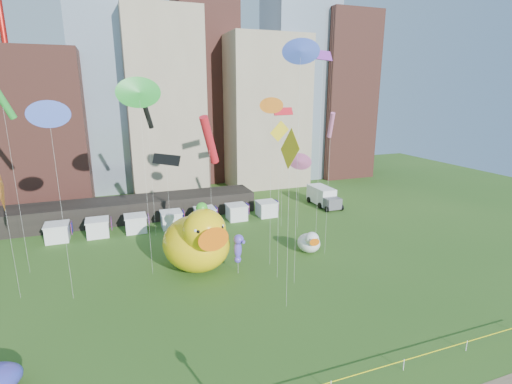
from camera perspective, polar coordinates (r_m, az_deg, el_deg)
name	(u,v)px	position (r m, az deg, el deg)	size (l,w,h in m)	color
skyline	(152,80)	(79.74, -15.11, 15.78)	(101.00, 23.00, 68.00)	brown
pavilion	(133,209)	(62.83, -17.77, -2.40)	(38.00, 6.00, 3.20)	black
vendor_tents	(172,220)	(57.67, -12.40, -4.07)	(33.24, 2.80, 2.40)	white
big_duck	(198,241)	(42.90, -8.60, -7.13)	(8.40, 10.47, 7.67)	yellow
small_duck	(309,242)	(48.23, 7.93, -7.36)	(3.23, 4.01, 2.93)	white
seahorse_green	(202,217)	(46.10, -8.05, -3.62)	(1.73, 1.99, 6.71)	silver
seahorse_purple	(238,246)	(41.81, -2.68, -8.06)	(1.44, 1.60, 4.55)	silver
box_truck	(323,196)	(67.75, 9.91, -0.64)	(3.18, 7.51, 3.17)	white
kite_0	(209,140)	(42.82, -6.93, 7.63)	(2.87, 3.09, 16.94)	silver
kite_1	(331,125)	(44.85, 11.05, 9.65)	(1.01, 1.82, 17.12)	silver
kite_2	(147,115)	(51.97, -15.80, 10.99)	(1.78, 2.20, 18.36)	silver
kite_3	(139,93)	(40.10, -16.93, 13.90)	(2.99, 0.97, 20.72)	silver
kite_4	(279,136)	(37.90, 3.49, 8.26)	(2.05, 0.10, 16.61)	silver
kite_5	(301,52)	(36.79, 6.61, 19.95)	(2.04, 1.56, 23.97)	silver
kite_6	(2,193)	(41.34, -33.44, -0.13)	(0.47, 3.35, 12.29)	silver
kite_7	(323,57)	(44.47, 9.94, 19.12)	(3.16, 2.13, 23.60)	silver
kite_8	(283,112)	(54.11, 4.04, 11.74)	(3.38, 1.46, 17.15)	silver
kite_9	(299,162)	(54.68, 6.43, 4.49)	(1.80, 1.99, 10.91)	silver
kite_10	(166,160)	(43.21, -13.15, 4.65)	(2.79, 3.18, 12.69)	silver
kite_11	(1,99)	(45.95, -33.54, 11.41)	(2.28, 2.10, 20.69)	silver
kite_12	(290,151)	(32.28, 5.02, 6.10)	(0.08, 3.55, 16.49)	silver
kite_13	(49,114)	(37.73, -28.37, 10.09)	(2.34, 0.64, 18.65)	silver
kite_14	(271,106)	(40.92, 2.28, 12.60)	(1.65, 0.69, 18.75)	silver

